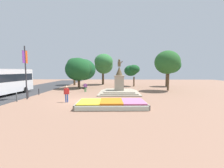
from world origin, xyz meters
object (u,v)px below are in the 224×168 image
at_px(kerb_bollard_mid_b, 28,95).
at_px(kerb_bollard_north, 39,91).
at_px(statue_monument, 119,88).
at_px(banner_pole, 26,70).
at_px(pedestrian_with_handbag, 85,87).
at_px(pedestrian_near_planter, 67,93).
at_px(kerb_bollard_mid_a, 17,97).
at_px(flower_planter, 112,104).

bearing_deg(kerb_bollard_mid_b, kerb_bollard_north, 89.23).
bearing_deg(statue_monument, kerb_bollard_mid_b, -159.75).
relative_size(statue_monument, banner_pole, 0.94).
height_order(pedestrian_with_handbag, kerb_bollard_north, pedestrian_with_handbag).
relative_size(pedestrian_near_planter, kerb_bollard_mid_b, 2.08).
bearing_deg(kerb_bollard_mid_a, kerb_bollard_north, 89.28).
relative_size(statue_monument, pedestrian_with_handbag, 3.87).
distance_m(flower_planter, kerb_bollard_north, 12.39).
xyz_separation_m(kerb_bollard_mid_a, kerb_bollard_mid_b, (0.02, 2.06, -0.09)).
bearing_deg(statue_monument, banner_pole, -156.43).
bearing_deg(flower_planter, kerb_bollard_mid_b, 158.75).
xyz_separation_m(flower_planter, kerb_bollard_north, (-10.49, 6.60, 0.21)).
xyz_separation_m(pedestrian_with_handbag, kerb_bollard_north, (-5.91, -3.07, -0.37)).
xyz_separation_m(pedestrian_near_planter, kerb_bollard_mid_a, (-5.61, 0.16, -0.50)).
relative_size(pedestrian_with_handbag, kerb_bollard_mid_a, 1.48).
xyz_separation_m(pedestrian_near_planter, kerb_bollard_mid_b, (-5.58, 2.22, -0.59)).
distance_m(banner_pole, kerb_bollard_mid_b, 3.14).
bearing_deg(statue_monument, pedestrian_with_handbag, 165.40).
xyz_separation_m(statue_monument, kerb_bollard_mid_b, (-11.33, -4.18, -0.35)).
distance_m(pedestrian_with_handbag, kerb_bollard_north, 6.67).
height_order(flower_planter, kerb_bollard_mid_b, kerb_bollard_mid_b).
bearing_deg(flower_planter, pedestrian_near_planter, 159.26).
bearing_deg(pedestrian_with_handbag, pedestrian_near_planter, -92.64).
bearing_deg(pedestrian_with_handbag, banner_pole, -132.35).
height_order(statue_monument, kerb_bollard_north, statue_monument).
bearing_deg(banner_pole, pedestrian_near_planter, -16.51).
distance_m(statue_monument, banner_pole, 12.37).
bearing_deg(banner_pole, statue_monument, 23.57).
relative_size(flower_planter, banner_pole, 1.07).
distance_m(banner_pole, pedestrian_with_handbag, 8.84).
bearing_deg(statue_monument, pedestrian_near_planter, -131.91).
bearing_deg(kerb_bollard_mid_b, banner_pole, -67.55).
relative_size(banner_pole, kerb_bollard_mid_b, 7.32).
xyz_separation_m(banner_pole, pedestrian_near_planter, (5.32, -1.58, -2.47)).
distance_m(kerb_bollard_mid_a, kerb_bollard_north, 4.57).
xyz_separation_m(statue_monument, banner_pole, (-11.06, -4.82, 2.72)).
height_order(banner_pole, pedestrian_near_planter, banner_pole).
bearing_deg(pedestrian_with_handbag, kerb_bollard_north, -152.53).
relative_size(statue_monument, kerb_bollard_mid_b, 6.90).
height_order(flower_planter, statue_monument, statue_monument).
relative_size(statue_monument, kerb_bollard_mid_a, 5.73).
relative_size(kerb_bollard_mid_a, kerb_bollard_mid_b, 1.20).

